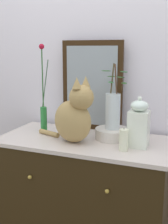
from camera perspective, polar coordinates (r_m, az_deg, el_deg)
The scene contains 9 objects.
wall_back at distance 2.12m, azimuth 3.46°, elevation 9.02°, with size 4.40×0.08×2.60m, color silver.
sideboard at distance 2.05m, azimuth -0.00°, elevation -16.72°, with size 1.11×0.57×0.85m.
mirror_leaning at distance 2.06m, azimuth 1.58°, elevation 5.19°, with size 0.44×0.03×0.63m.
cat_sitting at distance 1.78m, azimuth -1.92°, elevation -0.72°, with size 0.44×0.25×0.41m.
vase_slim_green at distance 2.04m, azimuth -8.01°, elevation 0.67°, with size 0.07×0.04×0.61m.
bowl_porcelain at distance 1.89m, azimuth 5.62°, elevation -4.27°, with size 0.22×0.22×0.07m, color silver.
vase_glass_clear at distance 1.85m, azimuth 5.74°, elevation 0.50°, with size 0.20×0.12×0.42m.
jar_lidded_porcelain at distance 1.74m, azimuth 10.77°, elevation -2.43°, with size 0.12×0.12×0.30m.
candle_pillar at distance 1.67m, azimuth 7.86°, elevation -5.52°, with size 0.05×0.05×0.14m.
Camera 1 is at (0.65, -1.67, 1.42)m, focal length 46.23 mm.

